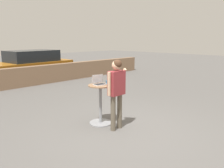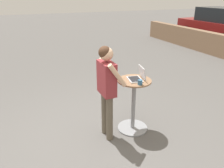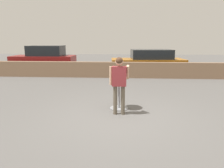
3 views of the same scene
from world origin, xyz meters
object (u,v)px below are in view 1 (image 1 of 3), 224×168
object	(u,v)px
standing_person	(116,87)
parked_car_near_street	(30,64)
cafe_table	(100,104)
coffee_mug	(107,82)
laptop	(99,82)

from	to	relation	value
standing_person	parked_car_near_street	size ratio (longest dim) A/B	0.36
standing_person	cafe_table	bearing A→B (deg)	92.02
parked_car_near_street	coffee_mug	bearing A→B (deg)	-100.51
standing_person	parked_car_near_street	world-z (taller)	standing_person
coffee_mug	parked_car_near_street	size ratio (longest dim) A/B	0.02
standing_person	parked_car_near_street	bearing A→B (deg)	78.71
cafe_table	laptop	distance (m)	0.51
cafe_table	standing_person	distance (m)	0.71
cafe_table	coffee_mug	bearing A→B (deg)	-5.18
laptop	standing_person	size ratio (longest dim) A/B	0.21
coffee_mug	cafe_table	bearing A→B (deg)	174.82
coffee_mug	parked_car_near_street	distance (m)	7.10
cafe_table	laptop	world-z (taller)	laptop
cafe_table	coffee_mug	size ratio (longest dim) A/B	9.14
laptop	cafe_table	bearing A→B (deg)	-100.09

